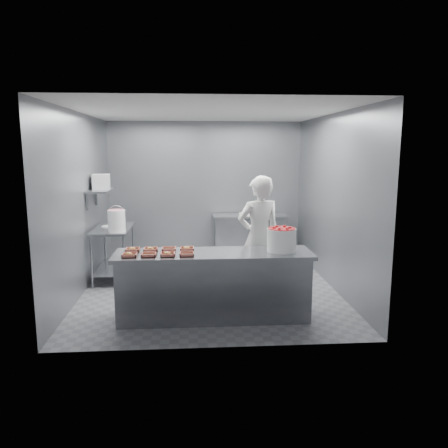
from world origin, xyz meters
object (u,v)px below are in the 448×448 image
at_px(tray_6, 169,249).
at_px(tray_7, 187,249).
at_px(prep_table, 113,245).
at_px(tray_1, 149,255).
at_px(tray_2, 168,254).
at_px(glaze_bucket, 117,220).
at_px(tray_0, 129,255).
at_px(tray_5, 151,249).
at_px(tray_4, 132,250).
at_px(strawberry_tub, 282,239).
at_px(appliance, 101,182).
at_px(tray_3, 187,254).
at_px(back_counter, 249,236).
at_px(service_counter, 214,285).
at_px(worker, 259,237).

relative_size(tray_6, tray_7, 1.00).
relative_size(prep_table, tray_1, 6.40).
height_order(tray_2, tray_6, tray_2).
bearing_deg(glaze_bucket, tray_7, -50.91).
distance_m(tray_0, tray_5, 0.38).
relative_size(tray_2, tray_4, 1.00).
relative_size(tray_2, strawberry_tub, 0.49).
relative_size(strawberry_tub, appliance, 1.14).
xyz_separation_m(tray_3, tray_5, (-0.48, 0.29, 0.00)).
height_order(back_counter, tray_5, tray_5).
xyz_separation_m(service_counter, glaze_bucket, (-1.51, 1.58, 0.64)).
bearing_deg(tray_7, tray_2, -129.79).
bearing_deg(prep_table, tray_3, -58.11).
bearing_deg(glaze_bucket, tray_0, -75.56).
relative_size(tray_7, strawberry_tub, 0.49).
distance_m(back_counter, tray_7, 3.38).
xyz_separation_m(tray_6, strawberry_tub, (1.49, -0.14, 0.15)).
height_order(tray_0, tray_3, tray_0).
height_order(tray_2, tray_4, same).
relative_size(tray_1, worker, 0.10).
height_order(service_counter, glaze_bucket, glaze_bucket).
relative_size(tray_3, tray_6, 1.00).
xyz_separation_m(service_counter, prep_table, (-1.65, 1.95, 0.14)).
bearing_deg(back_counter, tray_1, -116.97).
relative_size(strawberry_tub, glaze_bucket, 0.87).
bearing_deg(worker, service_counter, 33.13).
distance_m(tray_4, worker, 1.92).
bearing_deg(tray_1, tray_5, 90.60).
bearing_deg(worker, tray_6, 11.84).
bearing_deg(tray_0, worker, 28.17).
xyz_separation_m(service_counter, tray_4, (-1.07, 0.14, 0.47)).
bearing_deg(service_counter, prep_table, 130.24).
relative_size(service_counter, tray_2, 13.88).
bearing_deg(strawberry_tub, tray_3, -173.26).
relative_size(tray_5, worker, 0.10).
relative_size(service_counter, prep_table, 2.17).
xyz_separation_m(back_counter, tray_7, (-1.25, -3.11, 0.47)).
height_order(tray_6, worker, worker).
xyz_separation_m(back_counter, tray_6, (-1.49, -3.11, 0.47)).
bearing_deg(back_counter, tray_3, -110.17).
distance_m(tray_5, strawberry_tub, 1.74).
distance_m(service_counter, tray_6, 0.76).
xyz_separation_m(strawberry_tub, appliance, (-2.72, 2.01, 0.62)).
bearing_deg(worker, glaze_bucket, -34.07).
distance_m(service_counter, appliance, 2.98).
height_order(tray_1, tray_4, tray_4).
height_order(strawberry_tub, appliance, appliance).
relative_size(back_counter, worker, 0.81).
xyz_separation_m(back_counter, worker, (-0.18, -2.43, 0.47)).
xyz_separation_m(tray_7, appliance, (-1.47, 1.87, 0.77)).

